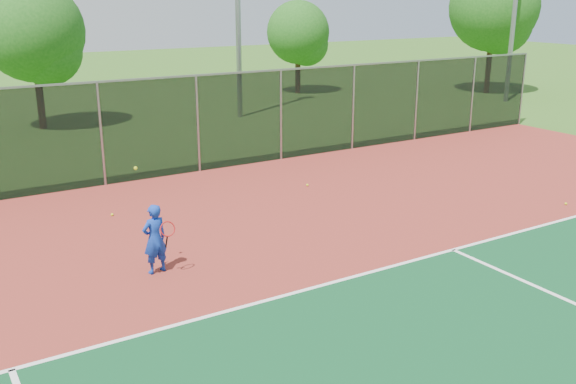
# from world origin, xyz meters

# --- Properties ---
(ground) EXTENTS (120.00, 120.00, 0.00)m
(ground) POSITION_xyz_m (0.00, 0.00, 0.00)
(ground) COLOR #2D5B1A
(ground) RESTS_ON ground
(court_apron) EXTENTS (30.00, 20.00, 0.02)m
(court_apron) POSITION_xyz_m (0.00, 2.00, 0.01)
(court_apron) COLOR maroon
(court_apron) RESTS_ON ground
(fence_back) EXTENTS (30.00, 0.06, 3.03)m
(fence_back) POSITION_xyz_m (0.00, 12.00, 1.56)
(fence_back) COLOR black
(fence_back) RESTS_ON court_apron
(tennis_player) EXTENTS (0.59, 0.63, 2.20)m
(tennis_player) POSITION_xyz_m (-3.92, 5.25, 0.74)
(tennis_player) COLOR #1237A8
(tennis_player) RESTS_ON court_apron
(practice_ball_0) EXTENTS (0.07, 0.07, 0.07)m
(practice_ball_0) POSITION_xyz_m (-3.66, 9.12, 0.06)
(practice_ball_0) COLOR #C9D719
(practice_ball_0) RESTS_ON court_apron
(practice_ball_2) EXTENTS (0.07, 0.07, 0.07)m
(practice_ball_2) POSITION_xyz_m (1.98, 8.78, 0.06)
(practice_ball_2) COLOR #C9D719
(practice_ball_2) RESTS_ON court_apron
(practice_ball_4) EXTENTS (0.07, 0.07, 0.07)m
(practice_ball_4) POSITION_xyz_m (6.87, 3.74, 0.06)
(practice_ball_4) COLOR #C9D719
(practice_ball_4) RESTS_ON court_apron
(tree_back_left) EXTENTS (4.11, 4.11, 6.04)m
(tree_back_left) POSITION_xyz_m (-2.69, 21.73, 3.79)
(tree_back_left) COLOR #342013
(tree_back_left) RESTS_ON ground
(tree_back_mid) EXTENTS (3.51, 3.51, 5.15)m
(tree_back_mid) POSITION_xyz_m (11.98, 24.95, 3.23)
(tree_back_mid) COLOR #342013
(tree_back_mid) RESTS_ON ground
(tree_back_right) EXTENTS (4.94, 4.94, 7.25)m
(tree_back_right) POSITION_xyz_m (21.29, 19.35, 4.55)
(tree_back_right) COLOR #342013
(tree_back_right) RESTS_ON ground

